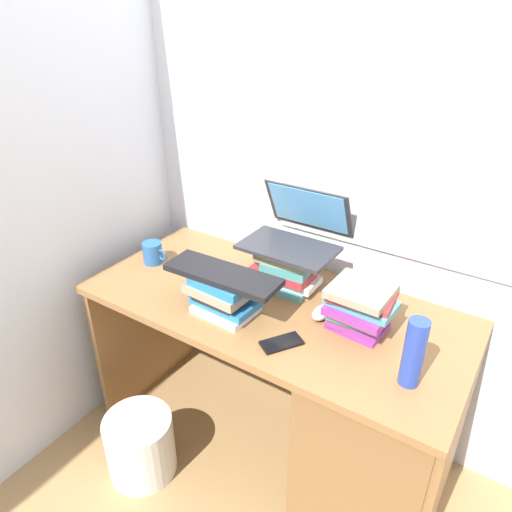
# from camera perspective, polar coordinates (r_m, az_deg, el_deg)

# --- Properties ---
(ground_plane) EXTENTS (6.00, 6.00, 0.00)m
(ground_plane) POSITION_cam_1_polar(r_m,az_deg,el_deg) (2.28, 1.63, -21.47)
(ground_plane) COLOR #9E7A4C
(wall_back) EXTENTS (6.00, 0.06, 2.60)m
(wall_back) POSITION_cam_1_polar(r_m,az_deg,el_deg) (1.85, 8.57, 14.26)
(wall_back) COLOR silver
(wall_back) RESTS_ON ground
(wall_left) EXTENTS (0.05, 6.00, 2.60)m
(wall_left) POSITION_cam_1_polar(r_m,az_deg,el_deg) (2.07, -18.61, 14.71)
(wall_left) COLOR silver
(wall_left) RESTS_ON ground
(desk) EXTENTS (1.42, 0.65, 0.75)m
(desk) POSITION_cam_1_polar(r_m,az_deg,el_deg) (1.86, 11.42, -18.16)
(desk) COLOR olive
(desk) RESTS_ON ground
(book_stack_tall) EXTENTS (0.25, 0.20, 0.16)m
(book_stack_tall) POSITION_cam_1_polar(r_m,az_deg,el_deg) (1.84, 3.70, -1.45)
(book_stack_tall) COLOR teal
(book_stack_tall) RESTS_ON desk
(book_stack_keyboard_riser) EXTENTS (0.25, 0.17, 0.14)m
(book_stack_keyboard_riser) POSITION_cam_1_polar(r_m,az_deg,el_deg) (1.69, -3.99, -4.70)
(book_stack_keyboard_riser) COLOR white
(book_stack_keyboard_riser) RESTS_ON desk
(book_stack_side) EXTENTS (0.23, 0.20, 0.17)m
(book_stack_side) POSITION_cam_1_polar(r_m,az_deg,el_deg) (1.63, 12.38, -5.96)
(book_stack_side) COLOR #8C338C
(book_stack_side) RESTS_ON desk
(laptop) EXTENTS (0.35, 0.31, 0.21)m
(laptop) POSITION_cam_1_polar(r_m,az_deg,el_deg) (1.82, 4.92, 3.01)
(laptop) COLOR #2D2D33
(laptop) RESTS_ON book_stack_tall
(keyboard) EXTENTS (0.42, 0.15, 0.02)m
(keyboard) POSITION_cam_1_polar(r_m,az_deg,el_deg) (1.65, -4.03, -2.22)
(keyboard) COLOR black
(keyboard) RESTS_ON book_stack_keyboard_riser
(computer_mouse) EXTENTS (0.06, 0.10, 0.04)m
(computer_mouse) POSITION_cam_1_polar(r_m,az_deg,el_deg) (1.71, 7.91, -6.70)
(computer_mouse) COLOR #A5A8AD
(computer_mouse) RESTS_ON desk
(mug) EXTENTS (0.12, 0.08, 0.09)m
(mug) POSITION_cam_1_polar(r_m,az_deg,el_deg) (2.06, -12.26, 0.39)
(mug) COLOR #265999
(mug) RESTS_ON desk
(water_bottle) EXTENTS (0.06, 0.06, 0.22)m
(water_bottle) POSITION_cam_1_polar(r_m,az_deg,el_deg) (1.44, 18.41, -10.97)
(water_bottle) COLOR #263FA5
(water_bottle) RESTS_ON desk
(cell_phone) EXTENTS (0.13, 0.15, 0.01)m
(cell_phone) POSITION_cam_1_polar(r_m,az_deg,el_deg) (1.58, 3.08, -10.38)
(cell_phone) COLOR black
(cell_phone) RESTS_ON desk
(wastebasket) EXTENTS (0.28, 0.28, 0.28)m
(wastebasket) POSITION_cam_1_polar(r_m,az_deg,el_deg) (2.14, -13.69, -21.19)
(wastebasket) COLOR silver
(wastebasket) RESTS_ON ground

